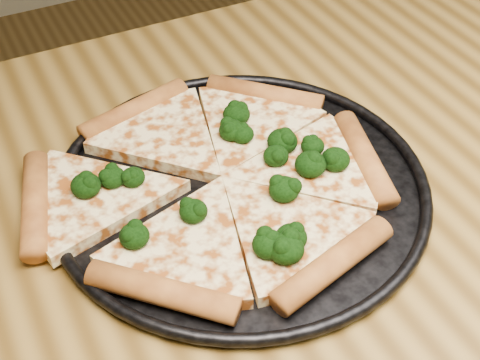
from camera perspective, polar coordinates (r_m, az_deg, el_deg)
name	(u,v)px	position (r m, az deg, el deg)	size (l,w,h in m)	color
dining_table	(349,296)	(0.72, 9.10, -9.59)	(1.20, 0.90, 0.75)	olive
pizza_pan	(240,186)	(0.68, 0.00, -0.51)	(0.38, 0.38, 0.02)	black
pizza	(216,179)	(0.67, -1.98, 0.13)	(0.38, 0.35, 0.03)	#FFE59C
broccoli_florets	(244,177)	(0.66, 0.34, 0.28)	(0.26, 0.22, 0.02)	black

